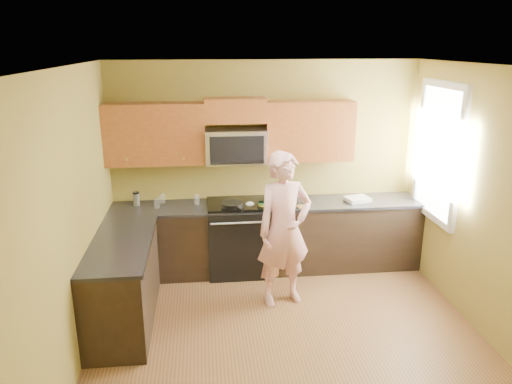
{
  "coord_description": "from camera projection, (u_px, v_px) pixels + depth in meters",
  "views": [
    {
      "loc": [
        -0.81,
        -4.16,
        2.89
      ],
      "look_at": [
        -0.2,
        1.3,
        1.2
      ],
      "focal_mm": 34.01,
      "sensor_mm": 36.0,
      "label": 1
    }
  ],
  "objects": [
    {
      "name": "napkin_b",
      "position": [
        288.0,
        200.0,
        6.25
      ],
      "size": [
        0.16,
        0.17,
        0.07
      ],
      "primitive_type": "ellipsoid",
      "rotation": [
        0.0,
        0.0,
        -0.36
      ],
      "color": "silver",
      "rests_on": "countertop_back"
    },
    {
      "name": "upper_cab_right",
      "position": [
        308.0,
        160.0,
        6.27
      ],
      "size": [
        1.12,
        0.33,
        0.75
      ],
      "primitive_type": null,
      "color": "brown",
      "rests_on": "wall_back"
    },
    {
      "name": "upper_cab_left",
      "position": [
        157.0,
        164.0,
        6.06
      ],
      "size": [
        1.22,
        0.33,
        0.75
      ],
      "primitive_type": null,
      "color": "brown",
      "rests_on": "wall_back"
    },
    {
      "name": "frying_pan",
      "position": [
        232.0,
        207.0,
        6.0
      ],
      "size": [
        0.41,
        0.54,
        0.06
      ],
      "primitive_type": null,
      "rotation": [
        0.0,
        0.0,
        0.34
      ],
      "color": "black",
      "rests_on": "stove"
    },
    {
      "name": "glass_a",
      "position": [
        162.0,
        198.0,
        6.24
      ],
      "size": [
        0.08,
        0.08,
        0.12
      ],
      "primitive_type": "cylinder",
      "rotation": [
        0.0,
        0.0,
        0.23
      ],
      "color": "silver",
      "rests_on": "countertop_back"
    },
    {
      "name": "microwave",
      "position": [
        236.0,
        162.0,
        6.13
      ],
      "size": [
        0.76,
        0.4,
        0.42
      ],
      "primitive_type": null,
      "color": "silver",
      "rests_on": "wall_back"
    },
    {
      "name": "glass_c",
      "position": [
        197.0,
        199.0,
        6.19
      ],
      "size": [
        0.08,
        0.08,
        0.12
      ],
      "primitive_type": "cylinder",
      "rotation": [
        0.0,
        0.0,
        -0.24
      ],
      "color": "silver",
      "rests_on": "countertop_back"
    },
    {
      "name": "travel_mug",
      "position": [
        137.0,
        205.0,
        6.15
      ],
      "size": [
        0.1,
        0.1,
        0.18
      ],
      "primitive_type": null,
      "rotation": [
        0.0,
        0.0,
        0.22
      ],
      "color": "silver",
      "rests_on": "countertop_back"
    },
    {
      "name": "napkin_a",
      "position": [
        250.0,
        204.0,
        6.1
      ],
      "size": [
        0.14,
        0.14,
        0.06
      ],
      "primitive_type": "ellipsoid",
      "rotation": [
        0.0,
        0.0,
        0.26
      ],
      "color": "silver",
      "rests_on": "countertop_back"
    },
    {
      "name": "ceiling",
      "position": [
        297.0,
        67.0,
        4.1
      ],
      "size": [
        4.0,
        4.0,
        0.0
      ],
      "primitive_type": "plane",
      "rotation": [
        3.14,
        0.0,
        0.0
      ],
      "color": "white",
      "rests_on": "ground"
    },
    {
      "name": "wall_right",
      "position": [
        496.0,
        209.0,
        4.71
      ],
      "size": [
        0.0,
        4.0,
        4.0
      ],
      "primitive_type": "plane",
      "rotation": [
        1.57,
        0.0,
        -1.57
      ],
      "color": "olive",
      "rests_on": "ground"
    },
    {
      "name": "cabinet_left_run",
      "position": [
        123.0,
        284.0,
        5.15
      ],
      "size": [
        0.6,
        1.6,
        0.88
      ],
      "primitive_type": "cube",
      "color": "black",
      "rests_on": "floor"
    },
    {
      "name": "wall_front",
      "position": [
        362.0,
        344.0,
        2.59
      ],
      "size": [
        4.0,
        0.0,
        4.0
      ],
      "primitive_type": "plane",
      "rotation": [
        -1.57,
        0.0,
        0.0
      ],
      "color": "olive",
      "rests_on": "ground"
    },
    {
      "name": "toast_slice",
      "position": [
        301.0,
        206.0,
        6.09
      ],
      "size": [
        0.14,
        0.14,
        0.01
      ],
      "primitive_type": "cube",
      "rotation": [
        0.0,
        0.0,
        0.32
      ],
      "color": "#B27F47",
      "rests_on": "countertop_back"
    },
    {
      "name": "butter_tub",
      "position": [
        263.0,
        208.0,
        6.07
      ],
      "size": [
        0.17,
        0.17,
        0.1
      ],
      "primitive_type": null,
      "rotation": [
        0.0,
        0.0,
        -0.31
      ],
      "color": "#FFEC43",
      "rests_on": "countertop_back"
    },
    {
      "name": "wall_left",
      "position": [
        70.0,
        225.0,
        4.28
      ],
      "size": [
        0.0,
        4.0,
        4.0
      ],
      "primitive_type": "plane",
      "rotation": [
        1.57,
        0.0,
        1.57
      ],
      "color": "olive",
      "rests_on": "ground"
    },
    {
      "name": "stove",
      "position": [
        238.0,
        237.0,
        6.3
      ],
      "size": [
        0.76,
        0.65,
        0.95
      ],
      "primitive_type": null,
      "color": "black",
      "rests_on": "floor"
    },
    {
      "name": "cabinet_back_run",
      "position": [
        268.0,
        238.0,
        6.38
      ],
      "size": [
        4.0,
        0.6,
        0.88
      ],
      "primitive_type": "cube",
      "color": "black",
      "rests_on": "floor"
    },
    {
      "name": "countertop_back",
      "position": [
        268.0,
        205.0,
        6.23
      ],
      "size": [
        4.0,
        0.62,
        0.04
      ],
      "primitive_type": "cube",
      "color": "black",
      "rests_on": "cabinet_back_run"
    },
    {
      "name": "countertop_left",
      "position": [
        121.0,
        244.0,
        5.02
      ],
      "size": [
        0.62,
        1.6,
        0.04
      ],
      "primitive_type": "cube",
      "color": "black",
      "rests_on": "cabinet_left_run"
    },
    {
      "name": "glass_b",
      "position": [
        157.0,
        203.0,
        6.05
      ],
      "size": [
        0.07,
        0.07,
        0.12
      ],
      "primitive_type": "cylinder",
      "rotation": [
        0.0,
        0.0,
        -0.06
      ],
      "color": "silver",
      "rests_on": "countertop_back"
    },
    {
      "name": "window",
      "position": [
        439.0,
        152.0,
        5.76
      ],
      "size": [
        0.06,
        1.06,
        1.66
      ],
      "primitive_type": null,
      "color": "white",
      "rests_on": "wall_right"
    },
    {
      "name": "wall_back",
      "position": [
        265.0,
        165.0,
        6.39
      ],
      "size": [
        4.0,
        0.0,
        4.0
      ],
      "primitive_type": "plane",
      "rotation": [
        1.57,
        0.0,
        0.0
      ],
      "color": "olive",
      "rests_on": "ground"
    },
    {
      "name": "upper_cab_over_mw",
      "position": [
        235.0,
        110.0,
        5.97
      ],
      "size": [
        0.76,
        0.33,
        0.3
      ],
      "primitive_type": "cube",
      "color": "brown",
      "rests_on": "wall_back"
    },
    {
      "name": "woman",
      "position": [
        284.0,
        230.0,
        5.43
      ],
      "size": [
        0.74,
        0.59,
        1.78
      ],
      "primitive_type": "imported",
      "rotation": [
        0.0,
        0.0,
        0.27
      ],
      "color": "pink",
      "rests_on": "floor"
    },
    {
      "name": "dish_towel",
      "position": [
        357.0,
        199.0,
        6.32
      ],
      "size": [
        0.35,
        0.3,
        0.05
      ],
      "primitive_type": "cube",
      "rotation": [
        0.0,
        0.0,
        0.22
      ],
      "color": "white",
      "rests_on": "countertop_back"
    },
    {
      "name": "floor",
      "position": [
        290.0,
        342.0,
        4.89
      ],
      "size": [
        4.0,
        4.0,
        0.0
      ],
      "primitive_type": "plane",
      "color": "brown",
      "rests_on": "ground"
    }
  ]
}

